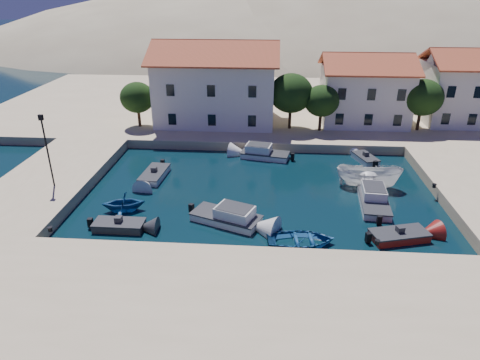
% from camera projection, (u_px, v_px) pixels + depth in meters
% --- Properties ---
extents(ground, '(400.00, 400.00, 0.00)m').
position_uv_depth(ground, '(255.00, 259.00, 28.44)').
color(ground, black).
rests_on(ground, ground).
extents(quay_south, '(52.00, 12.00, 1.00)m').
position_uv_depth(quay_south, '(251.00, 317.00, 22.80)').
color(quay_south, tan).
rests_on(quay_south, ground).
extents(quay_west, '(8.00, 20.00, 1.00)m').
position_uv_depth(quay_west, '(50.00, 181.00, 38.57)').
color(quay_west, tan).
rests_on(quay_west, ground).
extents(quay_north, '(80.00, 36.00, 1.00)m').
position_uv_depth(quay_north, '(280.00, 105.00, 62.53)').
color(quay_north, tan).
rests_on(quay_north, ground).
extents(hills, '(254.00, 176.00, 99.00)m').
position_uv_depth(hills, '(328.00, 110.00, 148.85)').
color(hills, tan).
rests_on(hills, ground).
extents(building_left, '(14.70, 9.45, 9.70)m').
position_uv_depth(building_left, '(216.00, 81.00, 51.74)').
color(building_left, white).
rests_on(building_left, quay_north).
extents(building_mid, '(10.50, 8.40, 8.30)m').
position_uv_depth(building_mid, '(365.00, 88.00, 51.74)').
color(building_mid, white).
rests_on(building_mid, quay_north).
extents(building_right, '(9.45, 8.40, 8.80)m').
position_uv_depth(building_right, '(464.00, 85.00, 51.73)').
color(building_right, white).
rests_on(building_right, quay_north).
extents(trees, '(37.30, 5.30, 6.45)m').
position_uv_depth(trees, '(304.00, 97.00, 49.19)').
color(trees, '#382314').
rests_on(trees, quay_north).
extents(lamppost, '(0.35, 0.25, 6.22)m').
position_uv_depth(lamppost, '(46.00, 144.00, 34.88)').
color(lamppost, black).
rests_on(lamppost, quay_west).
extents(bollards, '(29.36, 9.56, 0.30)m').
position_uv_depth(bollards, '(296.00, 217.00, 31.28)').
color(bollards, black).
rests_on(bollards, ground).
extents(motorboat_grey_sw, '(3.75, 1.67, 1.25)m').
position_uv_depth(motorboat_grey_sw, '(119.00, 226.00, 31.78)').
color(motorboat_grey_sw, '#2E2F33').
rests_on(motorboat_grey_sw, ground).
extents(cabin_cruiser_south, '(5.78, 4.08, 1.60)m').
position_uv_depth(cabin_cruiser_south, '(226.00, 216.00, 32.71)').
color(cabin_cruiser_south, silver).
rests_on(cabin_cruiser_south, ground).
extents(rowboat_south, '(5.10, 3.89, 0.98)m').
position_uv_depth(rowboat_south, '(301.00, 244.00, 30.04)').
color(rowboat_south, navy).
rests_on(rowboat_south, ground).
extents(motorboat_red_se, '(4.42, 2.84, 1.25)m').
position_uv_depth(motorboat_red_se, '(399.00, 236.00, 30.51)').
color(motorboat_red_se, maroon).
rests_on(motorboat_red_se, ground).
extents(cabin_cruiser_east, '(2.59, 5.53, 1.60)m').
position_uv_depth(cabin_cruiser_east, '(374.00, 201.00, 35.04)').
color(cabin_cruiser_east, silver).
rests_on(cabin_cruiser_east, ground).
extents(boat_east, '(5.94, 2.91, 2.20)m').
position_uv_depth(boat_east, '(367.00, 187.00, 38.57)').
color(boat_east, silver).
rests_on(boat_east, ground).
extents(motorboat_white_ne, '(2.54, 3.65, 1.25)m').
position_uv_depth(motorboat_white_ne, '(365.00, 159.00, 43.94)').
color(motorboat_white_ne, silver).
rests_on(motorboat_white_ne, ground).
extents(rowboat_west, '(3.90, 3.56, 1.77)m').
position_uv_depth(rowboat_west, '(124.00, 210.00, 34.52)').
color(rowboat_west, navy).
rests_on(rowboat_west, ground).
extents(motorboat_white_west, '(2.21, 4.42, 1.25)m').
position_uv_depth(motorboat_white_west, '(154.00, 175.00, 40.29)').
color(motorboat_white_west, silver).
rests_on(motorboat_white_west, ground).
extents(cabin_cruiser_north, '(5.30, 3.06, 1.60)m').
position_uv_depth(cabin_cruiser_north, '(265.00, 153.00, 44.79)').
color(cabin_cruiser_north, silver).
rests_on(cabin_cruiser_north, ground).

